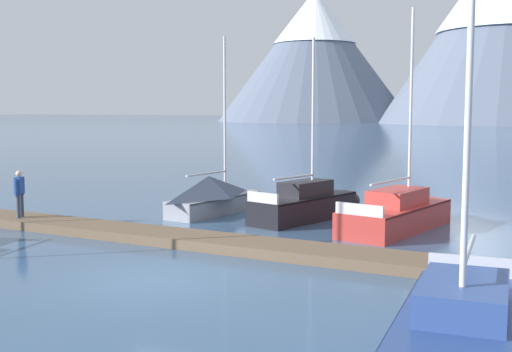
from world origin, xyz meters
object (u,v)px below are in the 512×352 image
at_px(sailboat_mid_dock_port, 216,195).
at_px(person_on_dock, 19,191).
at_px(sailboat_mid_dock_starboard, 310,203).
at_px(sailboat_outer_slip, 459,351).
at_px(sailboat_far_berth, 401,212).

xyz_separation_m(sailboat_mid_dock_port, person_on_dock, (-4.97, -5.51, 0.53)).
bearing_deg(sailboat_mid_dock_port, sailboat_mid_dock_starboard, 4.70).
bearing_deg(person_on_dock, sailboat_outer_slip, -25.27).
relative_size(sailboat_mid_dock_starboard, person_on_dock, 4.04).
relative_size(sailboat_mid_dock_port, sailboat_outer_slip, 0.91).
xyz_separation_m(sailboat_far_berth, sailboat_outer_slip, (3.70, -12.89, 0.07)).
distance_m(sailboat_mid_dock_port, person_on_dock, 7.44).
relative_size(sailboat_far_berth, sailboat_outer_slip, 0.99).
distance_m(sailboat_far_berth, sailboat_outer_slip, 13.41).
bearing_deg(person_on_dock, sailboat_mid_dock_port, 47.97).
height_order(sailboat_mid_dock_starboard, sailboat_outer_slip, sailboat_outer_slip).
height_order(sailboat_mid_dock_starboard, sailboat_far_berth, sailboat_far_berth).
xyz_separation_m(sailboat_mid_dock_starboard, sailboat_outer_slip, (7.30, -13.47, 0.05)).
xyz_separation_m(sailboat_mid_dock_port, sailboat_mid_dock_starboard, (3.91, 0.32, -0.14)).
bearing_deg(sailboat_mid_dock_starboard, sailboat_outer_slip, -61.56).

